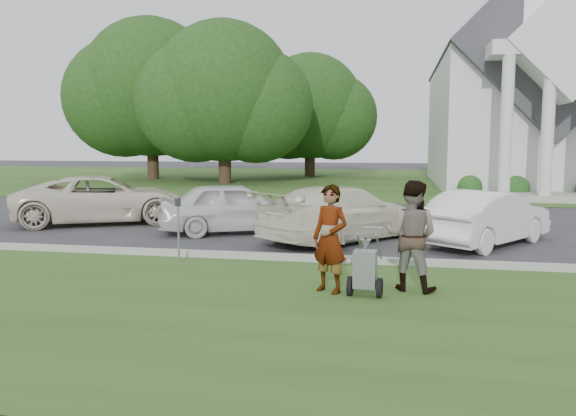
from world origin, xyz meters
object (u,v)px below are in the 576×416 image
(tree_back, at_px, (310,111))
(striping_cart, at_px, (365,270))
(parking_meter_near, at_px, (178,221))
(car_c, at_px, (342,213))
(tree_far, at_px, (151,94))
(person_left, at_px, (330,240))
(church, at_px, (522,80))
(person_right, at_px, (411,236))
(car_d, at_px, (487,218))
(tree_left, at_px, (224,98))
(car_a, at_px, (105,199))
(car_b, at_px, (235,207))

(tree_back, bearing_deg, striping_cart, -79.80)
(parking_meter_near, distance_m, car_c, 4.47)
(tree_far, relative_size, striping_cart, 10.46)
(tree_far, relative_size, car_c, 2.44)
(person_left, bearing_deg, church, 101.44)
(person_right, distance_m, car_d, 5.02)
(tree_far, distance_m, car_d, 28.87)
(tree_left, xyz_separation_m, person_right, (10.46, -23.35, -4.20))
(parking_meter_near, xyz_separation_m, car_a, (-4.43, 5.07, -0.12))
(car_a, distance_m, car_d, 11.08)
(car_a, distance_m, car_c, 7.67)
(church, xyz_separation_m, tree_left, (-17.01, -1.13, -0.83))
(person_left, bearing_deg, tree_far, 148.50)
(church, height_order, person_left, church)
(tree_far, bearing_deg, person_right, -58.01)
(church, bearing_deg, car_d, -103.21)
(person_right, bearing_deg, car_c, -54.24)
(car_c, bearing_deg, church, -75.57)
(tree_left, height_order, car_a, tree_left)
(person_left, relative_size, car_a, 0.34)
(person_right, height_order, car_c, person_right)
(tree_back, bearing_deg, car_a, -95.90)
(tree_left, relative_size, car_b, 2.59)
(car_a, height_order, car_b, car_a)
(parking_meter_near, bearing_deg, person_left, -27.72)
(parking_meter_near, relative_size, car_b, 0.33)
(tree_left, bearing_deg, tree_back, 63.43)
(striping_cart, height_order, car_a, car_a)
(tree_left, xyz_separation_m, tree_far, (-6.00, 3.00, 0.58))
(tree_left, distance_m, tree_far, 6.73)
(tree_far, distance_m, person_right, 31.43)
(car_b, bearing_deg, car_c, -127.57)
(striping_cart, xyz_separation_m, car_d, (2.62, 5.18, 0.23))
(church, distance_m, person_right, 25.83)
(tree_left, xyz_separation_m, car_a, (1.42, -16.94, -4.38))
(church, distance_m, tree_far, 23.09)
(tree_back, height_order, person_right, tree_back)
(person_right, bearing_deg, car_b, -32.40)
(person_left, bearing_deg, tree_left, 140.05)
(car_c, xyz_separation_m, car_d, (3.48, 0.02, -0.03))
(tree_far, xyz_separation_m, car_b, (11.88, -21.03, -4.99))
(parking_meter_near, relative_size, car_c, 0.28)
(tree_left, distance_m, person_left, 25.80)
(parking_meter_near, bearing_deg, car_c, 47.26)
(striping_cart, relative_size, car_b, 0.27)
(striping_cart, distance_m, person_right, 1.02)
(person_left, bearing_deg, parking_meter_near, -178.75)
(person_left, xyz_separation_m, car_a, (-7.74, 6.81, -0.15))
(person_right, bearing_deg, striping_cart, 53.63)
(striping_cart, bearing_deg, church, 78.97)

